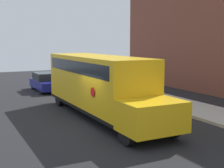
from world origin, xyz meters
name	(u,v)px	position (x,y,z in m)	size (l,w,h in m)	color
ground_plane	(99,126)	(0.00, 0.00, 0.00)	(60.00, 60.00, 0.00)	black
sidewalk_strip	(202,111)	(0.00, 6.50, 0.07)	(44.00, 3.00, 0.15)	#B2ADA3
school_bus	(99,82)	(-1.87, 0.87, 1.85)	(10.81, 2.57, 3.24)	yellow
parked_car	(46,82)	(-11.85, 0.65, 0.73)	(4.32, 1.82, 1.48)	navy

